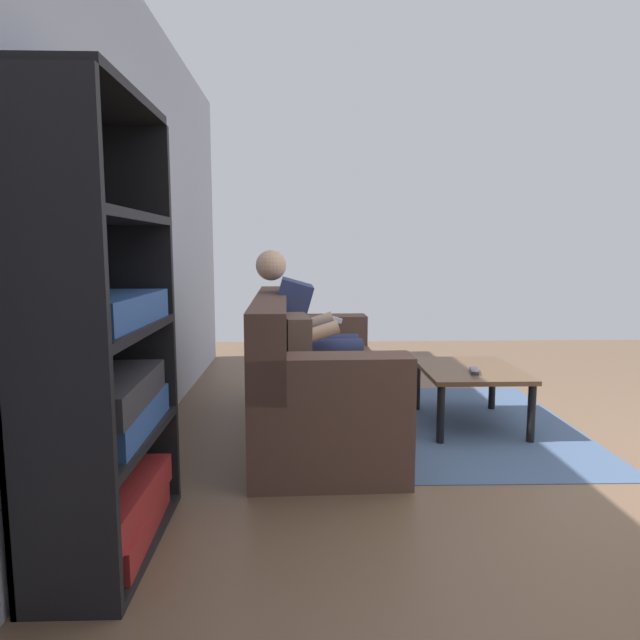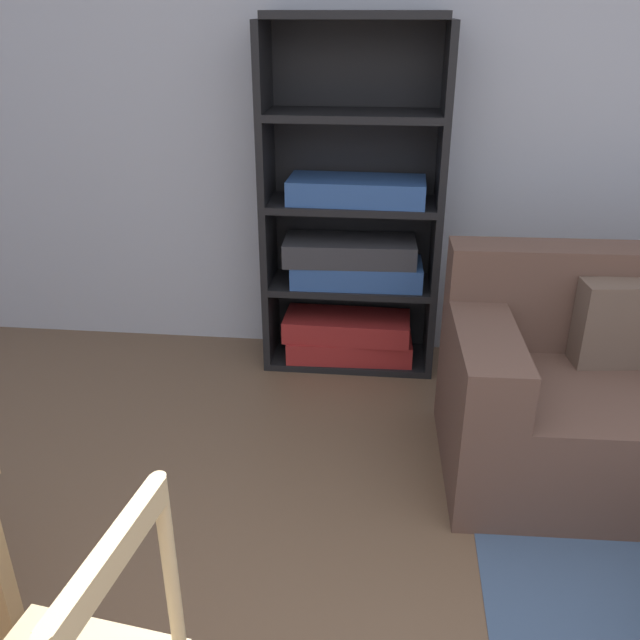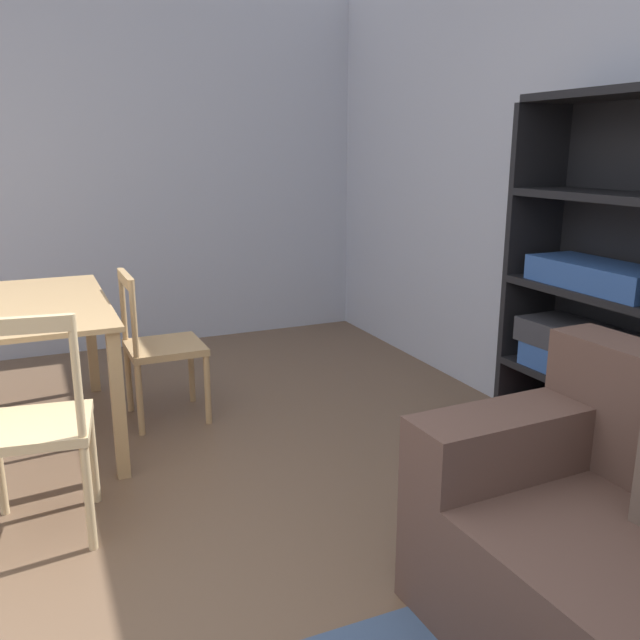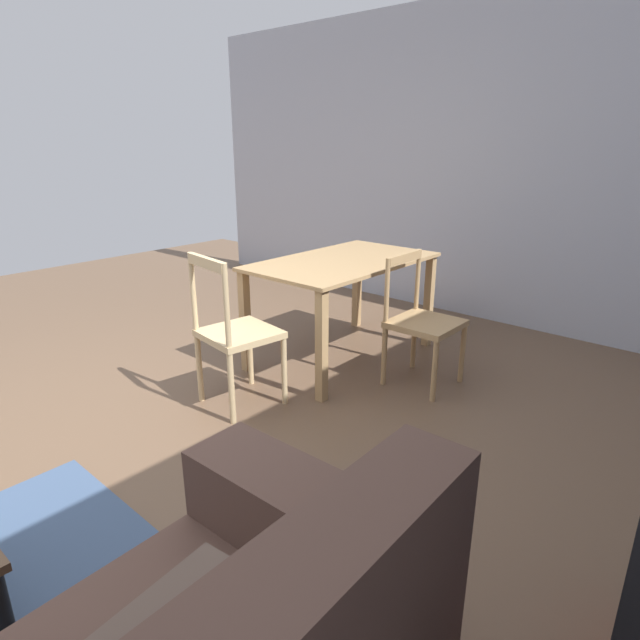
# 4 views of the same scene
# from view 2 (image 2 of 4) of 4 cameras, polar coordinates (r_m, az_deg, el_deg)

# --- Properties ---
(wall_back) EXTENTS (7.15, 0.12, 2.74)m
(wall_back) POSITION_cam_2_polar(r_m,az_deg,el_deg) (3.61, 11.08, 17.87)
(wall_back) COLOR #B2B7C6
(wall_back) RESTS_ON ground_plane
(bookshelf) EXTENTS (0.91, 0.36, 1.79)m
(bookshelf) POSITION_cam_2_polar(r_m,az_deg,el_deg) (3.50, 2.76, 6.84)
(bookshelf) COLOR black
(bookshelf) RESTS_ON ground_plane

